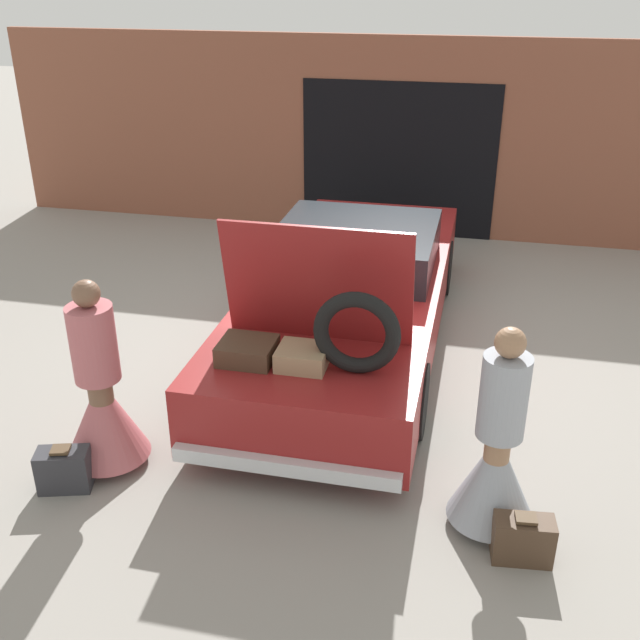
% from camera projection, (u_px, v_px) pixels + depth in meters
% --- Properties ---
extents(ground_plane, '(40.00, 40.00, 0.00)m').
position_uv_depth(ground_plane, '(349.00, 343.00, 8.01)').
color(ground_plane, gray).
extents(garage_wall_back, '(12.00, 0.14, 2.80)m').
position_uv_depth(garage_wall_back, '(400.00, 139.00, 10.72)').
color(garage_wall_back, brown).
rests_on(garage_wall_back, ground_plane).
extents(car, '(1.90, 5.22, 1.85)m').
position_uv_depth(car, '(350.00, 295.00, 7.77)').
color(car, maroon).
rests_on(car, ground_plane).
extents(person_left, '(0.67, 0.67, 1.60)m').
position_uv_depth(person_left, '(102.00, 402.00, 5.89)').
color(person_left, brown).
rests_on(person_left, ground_plane).
extents(person_right, '(0.62, 0.62, 1.59)m').
position_uv_depth(person_right, '(496.00, 460.00, 5.21)').
color(person_right, '#997051').
rests_on(person_right, ground_plane).
extents(suitcase_beside_left_person, '(0.44, 0.31, 0.37)m').
position_uv_depth(suitcase_beside_left_person, '(64.00, 470.00, 5.75)').
color(suitcase_beside_left_person, '#2D2D33').
rests_on(suitcase_beside_left_person, ground_plane).
extents(suitcase_beside_right_person, '(0.42, 0.24, 0.36)m').
position_uv_depth(suitcase_beside_right_person, '(523.00, 539.00, 5.06)').
color(suitcase_beside_right_person, '#473323').
rests_on(suitcase_beside_right_person, ground_plane).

